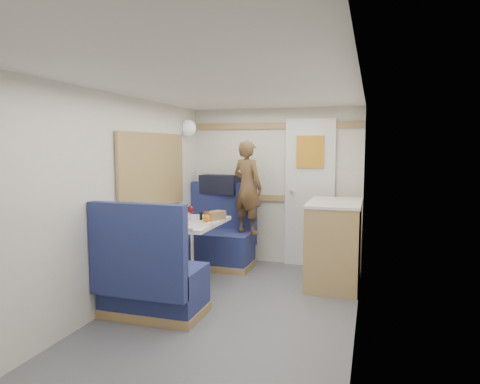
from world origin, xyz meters
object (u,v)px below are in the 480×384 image
(duffel_bag, at_px, (220,184))
(dome_light, at_px, (188,128))
(galley_counter, at_px, (334,243))
(beer_glass, at_px, (207,216))
(pepper_grinder, at_px, (201,216))
(salt_grinder, at_px, (181,217))
(tumbler_mid, at_px, (188,214))
(cheese_block, at_px, (185,224))
(bench_near, at_px, (151,284))
(orange_fruit, at_px, (207,218))
(bench_far, at_px, (218,243))
(tumbler_left, at_px, (164,219))
(wine_glass, at_px, (190,210))
(bread_loaf, at_px, (215,215))
(dinette_table, at_px, (190,235))
(tray, at_px, (193,225))
(person, at_px, (247,187))

(duffel_bag, bearing_deg, dome_light, -133.16)
(galley_counter, bearing_deg, beer_glass, -160.89)
(pepper_grinder, bearing_deg, salt_grinder, -150.55)
(tumbler_mid, bearing_deg, duffel_bag, 88.03)
(dome_light, distance_m, cheese_block, 1.64)
(bench_near, height_order, cheese_block, bench_near)
(orange_fruit, height_order, salt_grinder, orange_fruit)
(bench_far, height_order, orange_fruit, bench_far)
(duffel_bag, xyz_separation_m, beer_glass, (0.22, -1.02, -0.25))
(duffel_bag, relative_size, pepper_grinder, 5.86)
(orange_fruit, bearing_deg, dome_light, 123.28)
(tumbler_left, bearing_deg, bench_near, -73.85)
(duffel_bag, bearing_deg, wine_glass, -78.77)
(tumbler_mid, bearing_deg, beer_glass, -12.46)
(orange_fruit, distance_m, bread_loaf, 0.25)
(salt_grinder, bearing_deg, duffel_bag, 87.88)
(salt_grinder, bearing_deg, dinette_table, 2.25)
(tumbler_mid, bearing_deg, galley_counter, 14.28)
(bench_far, distance_m, tumbler_mid, 0.86)
(cheese_block, bearing_deg, beer_glass, 83.50)
(dome_light, distance_m, tumbler_left, 1.47)
(dinette_table, bearing_deg, bench_far, 90.00)
(pepper_grinder, bearing_deg, tumbler_left, -128.06)
(bench_far, relative_size, pepper_grinder, 12.09)
(dome_light, distance_m, pepper_grinder, 1.33)
(duffel_bag, xyz_separation_m, pepper_grinder, (0.15, -1.02, -0.26))
(bench_far, bearing_deg, dome_light, -177.88)
(cheese_block, bearing_deg, bench_near, -101.72)
(bench_near, height_order, tumbler_mid, bench_near)
(bench_far, xyz_separation_m, wine_glass, (0.02, -0.89, 0.54))
(wine_glass, bearing_deg, duffel_bag, 93.96)
(galley_counter, relative_size, tray, 2.44)
(bench_far, xyz_separation_m, galley_counter, (1.47, -0.31, 0.17))
(person, relative_size, pepper_grinder, 13.09)
(dinette_table, height_order, person, person)
(orange_fruit, distance_m, tumbler_mid, 0.40)
(tray, distance_m, orange_fruit, 0.19)
(duffel_bag, distance_m, tray, 1.42)
(pepper_grinder, bearing_deg, bread_loaf, 25.20)
(dinette_table, relative_size, galley_counter, 1.00)
(bench_near, xyz_separation_m, orange_fruit, (0.22, 0.78, 0.48))
(duffel_bag, distance_m, tumbler_mid, 1.00)
(galley_counter, xyz_separation_m, tray, (-1.32, -0.80, 0.26))
(cheese_block, bearing_deg, salt_grinder, 120.84)
(galley_counter, xyz_separation_m, pepper_grinder, (-1.38, -0.45, 0.30))
(wine_glass, relative_size, tumbler_mid, 1.52)
(orange_fruit, bearing_deg, wine_glass, 162.99)
(galley_counter, height_order, person, person)
(bench_near, bearing_deg, bread_loaf, 77.71)
(dinette_table, xyz_separation_m, cheese_block, (0.11, -0.36, 0.19))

